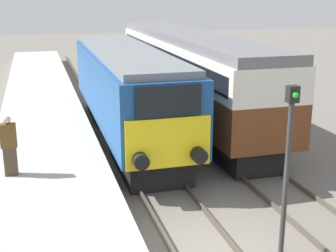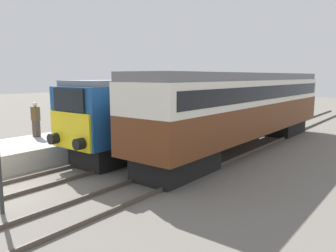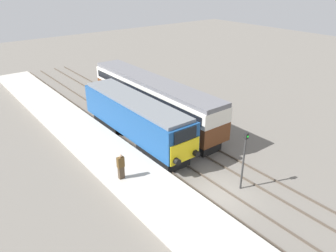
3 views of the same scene
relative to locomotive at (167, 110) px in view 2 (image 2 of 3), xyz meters
The scene contains 6 objects.
platform_left 3.88m from the locomotive, 159.10° to the right, with size 3.50×50.00×0.85m.
rails_near_track 4.69m from the locomotive, 90.00° to the right, with size 1.51×60.00×0.14m.
rails_far_track 5.79m from the locomotive, 51.41° to the right, with size 1.50×60.00×0.14m.
locomotive is the anchor object (origin of this frame).
passenger_carriage 4.17m from the locomotive, 35.01° to the left, with size 2.75×16.38×4.01m.
person_on_platform 6.65m from the locomotive, 130.60° to the right, with size 0.44×0.26×1.73m.
Camera 2 is at (10.85, -4.36, 3.86)m, focal length 35.00 mm.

